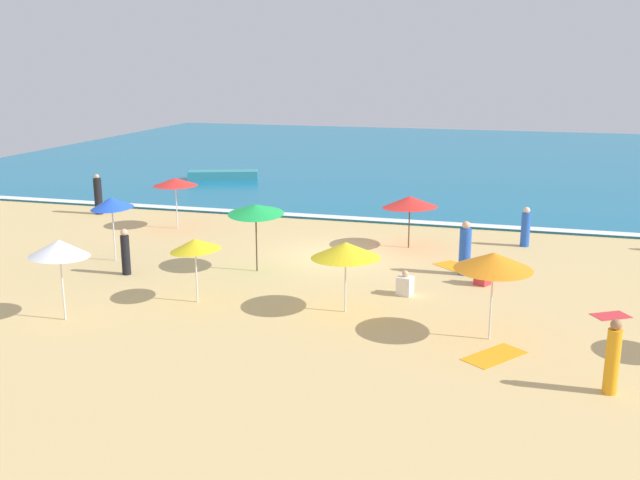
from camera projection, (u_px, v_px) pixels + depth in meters
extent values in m
plane|color=#D8B775|center=(333.00, 257.00, 26.51)|extent=(60.00, 60.00, 0.00)
cube|color=#146B93|center=(430.00, 158.00, 52.65)|extent=(60.00, 44.00, 0.10)
cube|color=white|center=(368.00, 219.00, 32.37)|extent=(57.00, 0.70, 0.01)
cylinder|color=#4C3823|center=(256.00, 239.00, 24.54)|extent=(0.05, 0.05, 2.28)
cone|color=green|center=(256.00, 209.00, 24.28)|extent=(2.14, 2.16, 0.49)
cylinder|color=silver|center=(345.00, 278.00, 20.56)|extent=(0.05, 0.05, 2.02)
cone|color=yellow|center=(346.00, 250.00, 20.35)|extent=(2.75, 2.75, 0.50)
cylinder|color=silver|center=(491.00, 297.00, 18.50)|extent=(0.05, 0.05, 2.29)
cone|color=orange|center=(494.00, 261.00, 18.26)|extent=(2.14, 2.15, 0.48)
cylinder|color=silver|center=(62.00, 281.00, 19.90)|extent=(0.05, 0.05, 2.26)
cone|color=white|center=(59.00, 248.00, 19.67)|extent=(2.32, 2.31, 0.54)
cylinder|color=silver|center=(114.00, 230.00, 25.83)|extent=(0.05, 0.05, 2.28)
cone|color=blue|center=(112.00, 203.00, 25.59)|extent=(2.13, 2.14, 0.50)
cylinder|color=silver|center=(176.00, 204.00, 30.78)|extent=(0.05, 0.05, 2.13)
cone|color=red|center=(175.00, 182.00, 30.55)|extent=(2.58, 2.58, 0.34)
cylinder|color=silver|center=(196.00, 272.00, 21.42)|extent=(0.05, 0.05, 1.90)
cone|color=yellow|center=(195.00, 244.00, 21.21)|extent=(1.95, 1.93, 0.45)
cylinder|color=#4C3823|center=(409.00, 223.00, 27.65)|extent=(0.05, 0.05, 1.96)
cone|color=red|center=(410.00, 202.00, 27.45)|extent=(2.84, 2.83, 0.52)
cube|color=white|center=(405.00, 286.00, 22.24)|extent=(0.52, 0.52, 0.58)
sphere|color=#DBA884|center=(405.00, 274.00, 22.14)|extent=(0.21, 0.21, 0.21)
cylinder|color=blue|center=(465.00, 252.00, 24.22)|extent=(0.54, 0.54, 1.58)
sphere|color=#DBA884|center=(466.00, 225.00, 23.99)|extent=(0.28, 0.28, 0.28)
cylinder|color=black|center=(98.00, 196.00, 33.70)|extent=(0.45, 0.45, 1.68)
sphere|color=#DBA884|center=(97.00, 176.00, 33.48)|extent=(0.22, 0.22, 0.22)
cylinder|color=orange|center=(612.00, 362.00, 15.58)|extent=(0.42, 0.42, 1.48)
sphere|color=#9E6B47|center=(616.00, 325.00, 15.37)|extent=(0.24, 0.24, 0.24)
cylinder|color=black|center=(126.00, 255.00, 24.25)|extent=(0.32, 0.32, 1.35)
sphere|color=#DBA884|center=(124.00, 232.00, 24.06)|extent=(0.25, 0.25, 0.25)
cylinder|color=blue|center=(525.00, 230.00, 27.92)|extent=(0.48, 0.48, 1.31)
sphere|color=beige|center=(527.00, 210.00, 27.73)|extent=(0.25, 0.25, 0.25)
cube|color=red|center=(483.00, 274.00, 23.22)|extent=(0.57, 0.57, 0.69)
sphere|color=#DBA884|center=(483.00, 261.00, 23.11)|extent=(0.25, 0.25, 0.25)
cube|color=orange|center=(494.00, 356.00, 17.71)|extent=(1.63, 1.81, 0.01)
cube|color=red|center=(611.00, 316.00, 20.47)|extent=(1.18, 1.05, 0.01)
cube|color=orange|center=(457.00, 267.00, 25.19)|extent=(1.83, 1.79, 0.01)
cube|color=teal|center=(223.00, 175.00, 42.97)|extent=(4.23, 2.35, 0.51)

